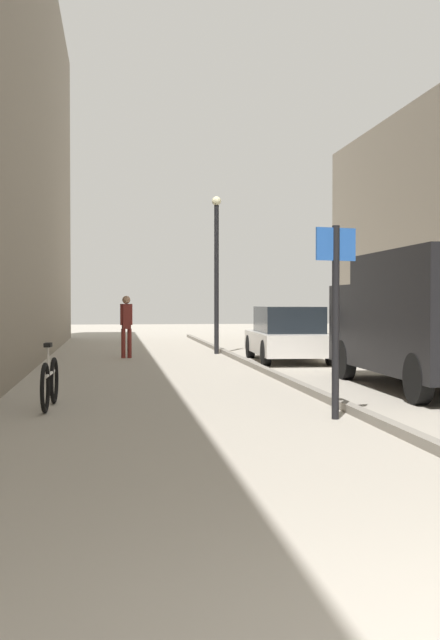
# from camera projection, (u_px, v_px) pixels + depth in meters

# --- Properties ---
(ground_plane) EXTENTS (80.00, 80.00, 0.00)m
(ground_plane) POSITION_uv_depth(u_px,v_px,m) (207.00, 385.00, 14.84)
(ground_plane) COLOR #A8A093
(kerb_strip) EXTENTS (0.16, 40.00, 0.12)m
(kerb_strip) POSITION_uv_depth(u_px,v_px,m) (288.00, 380.00, 15.05)
(kerb_strip) COLOR gray
(kerb_strip) RESTS_ON ground_plane
(pedestrian_main_foreground) EXTENTS (0.34, 0.23, 1.75)m
(pedestrian_main_foreground) POSITION_uv_depth(u_px,v_px,m) (126.00, 322.00, 21.82)
(pedestrian_main_foreground) COLOR maroon
(pedestrian_main_foreground) RESTS_ON ground_plane
(delivery_van) EXTENTS (2.16, 5.63, 2.45)m
(delivery_van) POSITION_uv_depth(u_px,v_px,m) (428.00, 317.00, 13.95)
(delivery_van) COLOR black
(delivery_van) RESTS_ON ground_plane
(parked_car) EXTENTS (1.99, 4.27, 1.45)m
(parked_car) POSITION_uv_depth(u_px,v_px,m) (288.00, 334.00, 20.62)
(parked_car) COLOR silver
(parked_car) RESTS_ON ground_plane
(street_sign_post) EXTENTS (0.59, 0.18, 2.60)m
(street_sign_post) POSITION_uv_depth(u_px,v_px,m) (336.00, 304.00, 10.43)
(street_sign_post) COLOR black
(street_sign_post) RESTS_ON ground_plane
(lamp_post) EXTENTS (0.28, 0.28, 4.76)m
(lamp_post) POSITION_uv_depth(u_px,v_px,m) (217.00, 264.00, 23.52)
(lamp_post) COLOR black
(lamp_post) RESTS_ON ground_plane
(bicycle_leaning) EXTENTS (0.14, 1.77, 0.98)m
(bicycle_leaning) POSITION_uv_depth(u_px,v_px,m) (50.00, 383.00, 11.54)
(bicycle_leaning) COLOR black
(bicycle_leaning) RESTS_ON ground_plane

